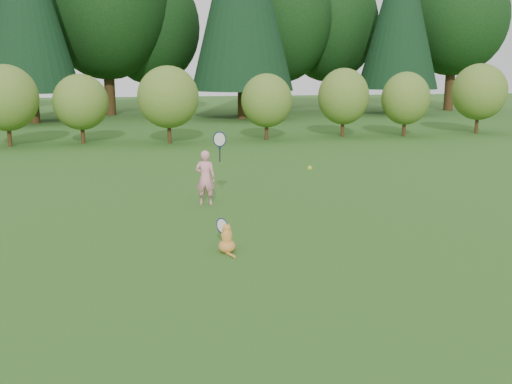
{
  "coord_description": "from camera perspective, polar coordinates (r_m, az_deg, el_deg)",
  "views": [
    {
      "loc": [
        -1.64,
        -7.69,
        2.56
      ],
      "look_at": [
        0.2,
        0.8,
        0.7
      ],
      "focal_mm": 40.0,
      "sensor_mm": 36.0,
      "label": 1
    }
  ],
  "objects": [
    {
      "name": "tennis_ball",
      "position": [
        8.63,
        5.4,
        2.4
      ],
      "size": [
        0.07,
        0.07,
        0.07
      ],
      "color": "#AEC417",
      "rests_on": "ground"
    },
    {
      "name": "ground",
      "position": [
        8.27,
        -0.18,
        -5.95
      ],
      "size": [
        100.0,
        100.0,
        0.0
      ],
      "primitive_type": "plane",
      "color": "#275417",
      "rests_on": "ground"
    },
    {
      "name": "child",
      "position": [
        11.0,
        -5.04,
        1.56
      ],
      "size": [
        0.61,
        0.36,
        1.6
      ],
      "rotation": [
        0.0,
        0.0,
        2.82
      ],
      "color": "pink",
      "rests_on": "ground"
    },
    {
      "name": "cat",
      "position": [
        8.2,
        -2.96,
        -4.54
      ],
      "size": [
        0.34,
        0.64,
        0.56
      ],
      "rotation": [
        0.0,
        0.0,
        -0.14
      ],
      "color": "#BA6323",
      "rests_on": "ground"
    },
    {
      "name": "shrub_row",
      "position": [
        20.78,
        -7.78,
        8.79
      ],
      "size": [
        28.0,
        3.0,
        2.8
      ],
      "primitive_type": null,
      "color": "#4A6F22",
      "rests_on": "ground"
    }
  ]
}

